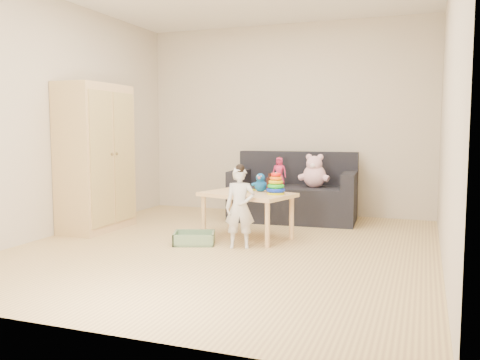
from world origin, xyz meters
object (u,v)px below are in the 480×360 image
at_px(wardrobe, 96,158).
at_px(toddler, 240,208).
at_px(play_table, 247,216).
at_px(sofa, 293,203).

height_order(wardrobe, toddler, wardrobe).
distance_m(wardrobe, toddler, 1.97).
height_order(play_table, toddler, toddler).
bearing_deg(play_table, wardrobe, -175.78).
distance_m(wardrobe, play_table, 1.91).
relative_size(sofa, play_table, 1.67).
bearing_deg(sofa, toddler, -97.69).
height_order(sofa, toddler, toddler).
bearing_deg(sofa, play_table, -102.83).
bearing_deg(toddler, wardrobe, 153.34).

